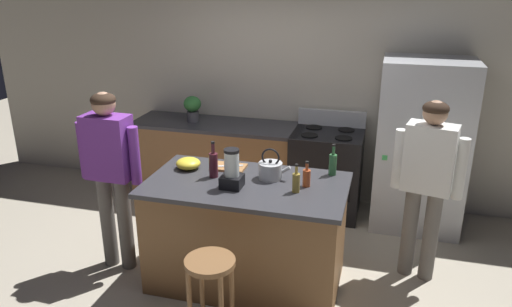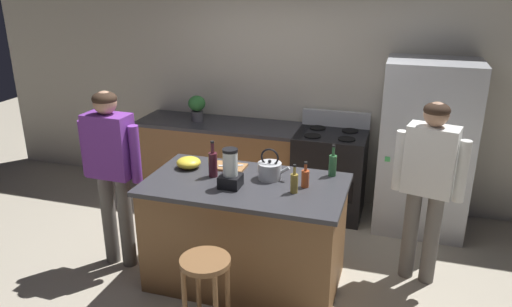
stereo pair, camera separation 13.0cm
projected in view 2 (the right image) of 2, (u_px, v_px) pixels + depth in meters
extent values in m
plane|color=#B2A893|center=(246.00, 279.00, 4.38)|extent=(14.00, 14.00, 0.00)
cube|color=beige|center=(298.00, 86.00, 5.66)|extent=(8.00, 0.10, 2.70)
cube|color=brown|center=(246.00, 235.00, 4.22)|extent=(1.60, 0.87, 0.90)
cube|color=#333338|center=(245.00, 185.00, 4.06)|extent=(1.66, 0.93, 0.04)
cube|color=brown|center=(223.00, 163.00, 5.83)|extent=(2.00, 0.64, 0.90)
cube|color=#333338|center=(222.00, 125.00, 5.67)|extent=(2.00, 0.64, 0.04)
cube|color=#B7BABF|center=(425.00, 148.00, 5.01)|extent=(0.90, 0.70, 1.78)
cylinder|color=#B7BABF|center=(422.00, 151.00, 4.66)|extent=(0.02, 0.02, 0.80)
cylinder|color=#B7BABF|center=(431.00, 152.00, 4.64)|extent=(0.02, 0.02, 0.80)
cube|color=yellow|center=(432.00, 118.00, 4.55)|extent=(0.05, 0.01, 0.05)
cube|color=#3FB259|center=(411.00, 134.00, 4.66)|extent=(0.05, 0.01, 0.05)
cube|color=#3FB259|center=(410.00, 158.00, 4.74)|extent=(0.05, 0.01, 0.05)
cube|color=#3FB259|center=(387.00, 159.00, 4.81)|extent=(0.05, 0.01, 0.05)
cube|color=black|center=(329.00, 174.00, 5.45)|extent=(0.76, 0.64, 0.94)
cube|color=black|center=(324.00, 190.00, 5.17)|extent=(0.60, 0.01, 0.24)
cube|color=#B7BABF|center=(336.00, 119.00, 5.51)|extent=(0.76, 0.06, 0.18)
cylinder|color=black|center=(312.00, 136.00, 5.20)|extent=(0.18, 0.18, 0.01)
cylinder|color=black|center=(347.00, 139.00, 5.10)|extent=(0.18, 0.18, 0.01)
cylinder|color=black|center=(318.00, 128.00, 5.47)|extent=(0.18, 0.18, 0.01)
cylinder|color=black|center=(350.00, 131.00, 5.37)|extent=(0.18, 0.18, 0.01)
cylinder|color=#66605B|center=(109.00, 219.00, 4.52)|extent=(0.13, 0.13, 0.88)
cylinder|color=#66605B|center=(126.00, 222.00, 4.47)|extent=(0.13, 0.13, 0.88)
cube|color=#723399|center=(109.00, 146.00, 4.24)|extent=(0.40, 0.23, 0.56)
cylinder|color=#723399|center=(86.00, 148.00, 4.33)|extent=(0.09, 0.09, 0.51)
cylinder|color=#723399|center=(135.00, 154.00, 4.19)|extent=(0.09, 0.09, 0.51)
sphere|color=tan|center=(105.00, 103.00, 4.11)|extent=(0.20, 0.20, 0.20)
ellipsoid|color=#332319|center=(104.00, 99.00, 4.10)|extent=(0.21, 0.21, 0.12)
cylinder|color=#66605B|center=(431.00, 239.00, 4.22)|extent=(0.16, 0.16, 0.84)
cylinder|color=#66605B|center=(410.00, 234.00, 4.31)|extent=(0.16, 0.16, 0.84)
cube|color=white|center=(430.00, 160.00, 4.02)|extent=(0.44, 0.30, 0.58)
cylinder|color=white|center=(462.00, 172.00, 3.92)|extent=(0.11, 0.11, 0.52)
cylinder|color=white|center=(399.00, 160.00, 4.16)|extent=(0.11, 0.11, 0.52)
sphere|color=tan|center=(437.00, 114.00, 3.89)|extent=(0.24, 0.24, 0.20)
ellipsoid|color=#332319|center=(437.00, 110.00, 3.88)|extent=(0.25, 0.25, 0.12)
cylinder|color=brown|center=(205.00, 261.00, 3.43)|extent=(0.36, 0.36, 0.04)
cylinder|color=brown|center=(198.00, 291.00, 3.68)|extent=(0.04, 0.04, 0.66)
cylinder|color=brown|center=(228.00, 296.00, 3.62)|extent=(0.04, 0.04, 0.66)
cylinder|color=#4C4C51|center=(197.00, 116.00, 5.73)|extent=(0.14, 0.14, 0.12)
ellipsoid|color=#337A38|center=(197.00, 103.00, 5.68)|extent=(0.20, 0.20, 0.18)
cube|color=black|center=(231.00, 181.00, 3.96)|extent=(0.17, 0.17, 0.10)
cylinder|color=silver|center=(230.00, 164.00, 3.90)|extent=(0.12, 0.12, 0.20)
cylinder|color=black|center=(230.00, 150.00, 3.86)|extent=(0.12, 0.12, 0.02)
cylinder|color=#2D6638|center=(333.00, 166.00, 4.16)|extent=(0.07, 0.07, 0.18)
cylinder|color=#2D6638|center=(333.00, 151.00, 4.11)|extent=(0.03, 0.03, 0.08)
cylinder|color=black|center=(334.00, 146.00, 4.10)|extent=(0.03, 0.03, 0.02)
cylinder|color=olive|center=(294.00, 183.00, 3.84)|extent=(0.06, 0.06, 0.15)
cylinder|color=olive|center=(295.00, 170.00, 3.80)|extent=(0.02, 0.02, 0.07)
cylinder|color=black|center=(295.00, 166.00, 3.79)|extent=(0.03, 0.03, 0.02)
cylinder|color=#471923|center=(213.00, 165.00, 4.14)|extent=(0.08, 0.08, 0.21)
cylinder|color=#471923|center=(212.00, 148.00, 4.09)|extent=(0.03, 0.03, 0.09)
cylinder|color=black|center=(212.00, 142.00, 4.07)|extent=(0.03, 0.03, 0.02)
cylinder|color=#B24C26|center=(305.00, 179.00, 3.95)|extent=(0.06, 0.06, 0.14)
cylinder|color=#B24C26|center=(306.00, 167.00, 3.91)|extent=(0.02, 0.02, 0.06)
cylinder|color=black|center=(306.00, 163.00, 3.90)|extent=(0.03, 0.03, 0.02)
ellipsoid|color=yellow|center=(189.00, 163.00, 4.34)|extent=(0.22, 0.22, 0.10)
cylinder|color=#B7BABF|center=(270.00, 171.00, 4.11)|extent=(0.20, 0.20, 0.14)
sphere|color=black|center=(270.00, 161.00, 4.08)|extent=(0.03, 0.03, 0.03)
cylinder|color=#B7BABF|center=(285.00, 170.00, 4.06)|extent=(0.09, 0.03, 0.08)
torus|color=black|center=(270.00, 157.00, 4.07)|extent=(0.16, 0.02, 0.16)
cube|color=#9E6B3D|center=(229.00, 167.00, 4.36)|extent=(0.30, 0.20, 0.02)
cube|color=#B7BABF|center=(231.00, 166.00, 4.35)|extent=(0.22, 0.11, 0.01)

